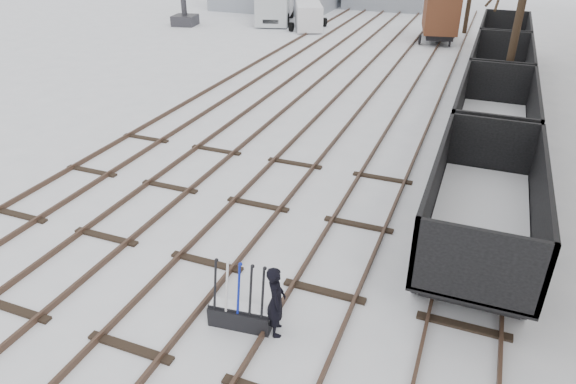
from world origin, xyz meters
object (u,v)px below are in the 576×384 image
box_van_wagon (441,11)px  panel_van (309,16)px  freight_wagon_a (480,221)px  worker (276,301)px  ground_frame (241,314)px

box_van_wagon → panel_van: size_ratio=1.04×
box_van_wagon → panel_van: (-9.29, 0.66, -0.97)m
freight_wagon_a → panel_van: freight_wagon_a is taller
worker → panel_van: size_ratio=0.36×
ground_frame → freight_wagon_a: 6.18m
freight_wagon_a → box_van_wagon: 24.70m
panel_van → freight_wagon_a: bearing=-85.4°
ground_frame → worker: bearing=1.4°
freight_wagon_a → panel_van: (-13.26, 25.02, -0.03)m
worker → box_van_wagon: (-0.44, 28.67, 1.12)m
ground_frame → box_van_wagon: bearing=83.2°
panel_van → worker: bearing=-95.0°
ground_frame → freight_wagon_a: (4.28, 4.41, 0.68)m
worker → box_van_wagon: 28.69m
ground_frame → box_van_wagon: size_ratio=0.32×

